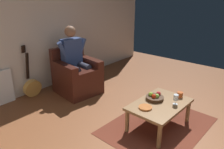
% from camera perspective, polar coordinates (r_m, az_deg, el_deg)
% --- Properties ---
extents(ground_plane, '(7.39, 7.39, 0.00)m').
position_cam_1_polar(ground_plane, '(3.21, 18.01, -17.67)').
color(ground_plane, brown).
extents(wall_back, '(6.49, 0.06, 2.60)m').
position_cam_1_polar(wall_back, '(4.65, -18.33, 11.82)').
color(wall_back, beige).
rests_on(wall_back, ground).
extents(rug, '(1.70, 1.29, 0.01)m').
position_cam_1_polar(rug, '(3.55, 11.78, -12.80)').
color(rug, '#60291B').
rests_on(rug, ground).
extents(armchair, '(0.83, 0.87, 0.90)m').
position_cam_1_polar(armchair, '(4.49, -9.13, -0.46)').
color(armchair, '#3D1911').
rests_on(armchair, ground).
extents(person_seated, '(0.66, 0.59, 1.33)m').
position_cam_1_polar(person_seated, '(4.38, -9.60, 4.39)').
color(person_seated, navy).
rests_on(person_seated, ground).
extents(coffee_table, '(0.98, 0.67, 0.39)m').
position_cam_1_polar(coffee_table, '(3.38, 12.20, -8.07)').
color(coffee_table, brown).
rests_on(coffee_table, ground).
extents(guitar, '(0.35, 0.24, 1.01)m').
position_cam_1_polar(guitar, '(4.55, -19.97, -2.79)').
color(guitar, '#B68840').
rests_on(guitar, ground).
extents(wine_glass_near, '(0.07, 0.07, 0.15)m').
position_cam_1_polar(wine_glass_near, '(3.33, 16.19, -5.87)').
color(wine_glass_near, silver).
rests_on(wine_glass_near, coffee_table).
extents(fruit_bowl, '(0.27, 0.27, 0.11)m').
position_cam_1_polar(fruit_bowl, '(3.43, 10.99, -5.79)').
color(fruit_bowl, '#392212').
rests_on(fruit_bowl, coffee_table).
extents(decorative_dish, '(0.19, 0.19, 0.02)m').
position_cam_1_polar(decorative_dish, '(3.18, 8.61, -8.41)').
color(decorative_dish, '#B5602A').
rests_on(decorative_dish, coffee_table).
extents(candle_jar, '(0.09, 0.09, 0.08)m').
position_cam_1_polar(candle_jar, '(3.59, 17.15, -5.01)').
color(candle_jar, '#B24D20').
rests_on(candle_jar, coffee_table).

